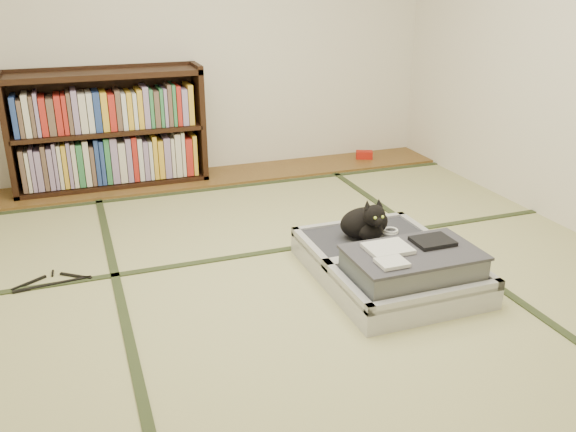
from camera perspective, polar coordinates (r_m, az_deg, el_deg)
name	(u,v)px	position (r m, az deg, el deg)	size (l,w,h in m)	color
floor	(301,279)	(3.52, 1.19, -5.87)	(4.50, 4.50, 0.00)	#B9B97B
wood_strip	(217,176)	(5.29, -6.66, 3.71)	(4.00, 0.50, 0.02)	brown
red_item	(364,155)	(5.78, 7.15, 5.71)	(0.15, 0.09, 0.07)	#AE180D
room_shell	(303,11)	(3.13, 1.41, 18.63)	(4.50, 4.50, 4.50)	white
tatami_borders	(273,245)	(3.94, -1.40, -2.69)	(4.00, 4.50, 0.01)	#2D381E
bookcase	(109,133)	(5.12, -16.43, 7.50)	(1.52, 0.35, 0.98)	black
suitcase	(392,265)	(3.48, 9.68, -4.50)	(0.78, 1.04, 0.31)	#B7B8BD
cat	(366,223)	(3.65, 7.35, -0.62)	(0.35, 0.35, 0.28)	black
cable_coil	(390,231)	(3.79, 9.51, -1.40)	(0.11, 0.11, 0.03)	white
hanger	(53,282)	(3.72, -21.15, -5.76)	(0.43, 0.22, 0.01)	black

